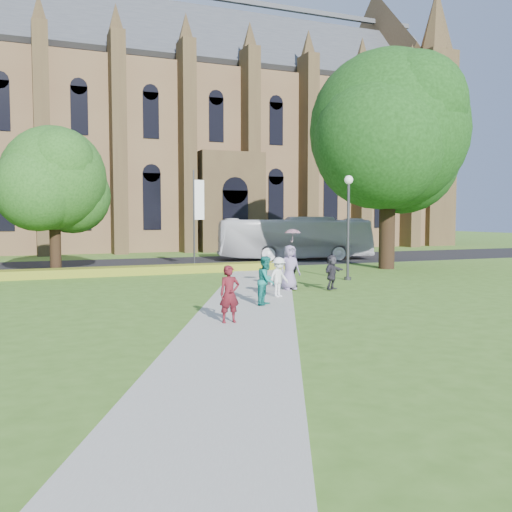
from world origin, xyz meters
name	(u,v)px	position (x,y,z in m)	size (l,w,h in m)	color
ground	(260,308)	(0.00, 0.00, 0.00)	(160.00, 160.00, 0.00)	#406A1F
road	(146,264)	(0.00, 20.00, 0.01)	(160.00, 10.00, 0.02)	black
footpath	(250,304)	(0.00, 1.00, 0.02)	(3.20, 30.00, 0.04)	#B2B2A8
flower_hedge	(134,271)	(-2.00, 13.20, 0.23)	(18.00, 1.40, 0.45)	#AE9C22
cathedral	(202,122)	(10.00, 39.73, 12.98)	(52.60, 18.25, 28.00)	brown
streetlamp	(348,214)	(7.50, 6.50, 3.30)	(0.44, 0.44, 5.24)	#38383D
large_tree	(389,131)	(13.00, 11.00, 8.37)	(9.60, 9.60, 13.20)	#332114
street_tree_1	(54,179)	(-6.00, 14.50, 5.22)	(5.60, 5.60, 8.05)	#332114
banner_pole_0	(196,213)	(2.11, 15.20, 3.39)	(0.70, 0.10, 6.00)	#38383D
tour_coach	(295,238)	(10.87, 19.41, 1.60)	(2.65, 11.31, 3.15)	silver
pedestrian_0	(229,294)	(-1.97, -2.34, 0.90)	(0.62, 0.41, 1.71)	#56131B
pedestrian_1	(266,281)	(0.39, 0.38, 0.92)	(0.85, 0.66, 1.75)	#17776D
pedestrian_2	(279,277)	(1.66, 2.07, 0.82)	(1.01, 0.58, 1.56)	white
pedestrian_3	(292,269)	(3.44, 4.52, 0.88)	(0.99, 0.41, 1.69)	black
pedestrian_4	(290,267)	(3.03, 3.94, 1.00)	(0.94, 0.61, 1.92)	gray
pedestrian_5	(332,272)	(4.75, 3.30, 0.80)	(1.41, 0.45, 1.52)	#2D2A33
parasol	(293,238)	(3.21, 4.04, 2.26)	(0.67, 0.67, 0.59)	#C48AA6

